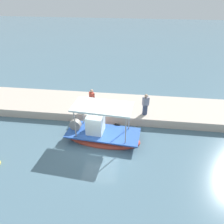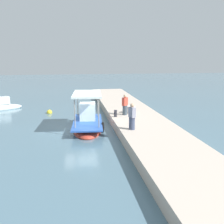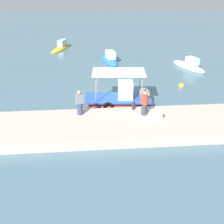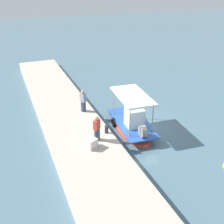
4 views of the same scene
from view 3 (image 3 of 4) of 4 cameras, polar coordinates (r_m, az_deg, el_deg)
ground_plane at (r=21.22m, az=1.62°, el=2.18°), size 120.00×120.00×0.00m
dock_quay at (r=17.18m, az=3.23°, el=-2.98°), size 36.00×4.06×0.68m
main_fishing_boat at (r=20.56m, az=1.63°, el=2.72°), size 5.36×2.50×3.03m
fisherman_near_bollard at (r=17.65m, az=-6.89°, el=1.78°), size 0.54×0.48×1.70m
fisherman_by_crate at (r=17.62m, az=6.91°, el=1.64°), size 0.52×0.52×1.65m
mooring_bollard at (r=18.48m, az=4.61°, el=1.36°), size 0.24×0.24×0.53m
cargo_crate at (r=17.44m, az=9.38°, el=-0.52°), size 0.78×0.84×0.57m
marker_buoy at (r=24.92m, az=14.53°, el=5.44°), size 0.50×0.50×0.50m
moored_boat_near at (r=38.04m, az=-10.76°, el=13.34°), size 2.94×5.44×1.37m
moored_boat_mid at (r=30.31m, az=16.04°, el=9.41°), size 3.02×4.80×1.52m
moored_boat_far at (r=31.83m, az=-0.54°, el=11.21°), size 2.43×5.32×1.51m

